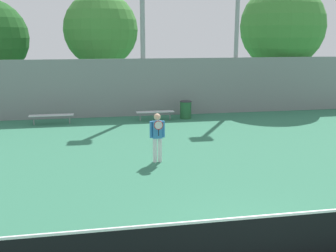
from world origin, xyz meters
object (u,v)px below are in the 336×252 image
tennis_net (268,237)px  bench_courtside_far (51,116)px  light_pole_center_back (237,15)px  tennis_player (157,135)px  trash_bin (186,110)px  tree_green_broad (282,26)px  light_pole_far_right (143,21)px  tree_green_tall (101,30)px  bench_courtside_near (155,112)px

tennis_net → bench_courtside_far: bearing=112.2°
tennis_net → light_pole_center_back: light_pole_center_back is taller
tennis_net → tennis_player: (-1.18, 6.47, 0.48)m
trash_bin → tennis_net: bearing=-96.0°
bench_courtside_far → tree_green_broad: bearing=14.8°
light_pole_far_right → light_pole_center_back: light_pole_center_back is taller
tree_green_broad → light_pole_center_back: bearing=-150.9°
tennis_player → light_pole_center_back: 11.17m
light_pole_far_right → light_pole_center_back: (5.24, -0.05, 0.39)m
tennis_player → light_pole_center_back: (5.77, 8.47, 4.44)m
trash_bin → tree_green_tall: 7.90m
bench_courtside_far → trash_bin: size_ratio=2.30×
tennis_player → trash_bin: tennis_player is taller
tennis_player → bench_courtside_near: bearing=81.8°
light_pole_far_right → tree_green_broad: bearing=12.7°
tennis_net → tree_green_broad: bearing=64.0°
tree_green_tall → light_pole_center_back: bearing=-27.3°
bench_courtside_near → tree_green_broad: size_ratio=0.26×
tennis_player → tree_green_broad: bearing=47.6°
light_pole_far_right → tennis_net: bearing=-87.5°
tennis_net → light_pole_far_right: 15.67m
light_pole_far_right → tree_green_tall: bearing=119.7°
tennis_net → tennis_player: bearing=100.3°
trash_bin → tree_green_tall: bearing=128.8°
tennis_net → tree_green_broad: (8.29, 16.99, 4.36)m
bench_courtside_far → tree_green_tall: size_ratio=0.31×
tennis_player → bench_courtside_near: size_ratio=0.88×
light_pole_far_right → tree_green_broad: (8.94, 2.01, -0.18)m
bench_courtside_near → tree_green_tall: (-2.55, 5.40, 4.21)m
bench_courtside_near → light_pole_center_back: light_pole_center_back is taller
bench_courtside_far → tree_green_tall: bearing=63.9°
tennis_net → tree_green_tall: tree_green_tall is taller
tennis_player → light_pole_center_back: light_pole_center_back is taller
trash_bin → bench_courtside_far: bearing=-178.6°
bench_courtside_far → tree_green_broad: size_ratio=0.29×
tennis_player → tree_green_tall: tree_green_tall is taller
tennis_player → tennis_net: bearing=-80.1°
light_pole_center_back → tree_green_broad: (3.70, 2.06, -0.57)m
tennis_net → light_pole_center_back: 16.39m
tennis_net → bench_courtside_far: tennis_net is taller
bench_courtside_near → light_pole_center_back: size_ratio=0.22×
tree_green_tall → bench_courtside_far: bearing=-116.1°
light_pole_center_back → bench_courtside_near: bearing=-161.9°
tennis_net → tree_green_tall: bearing=98.5°
tennis_player → light_pole_far_right: bearing=86.0°
light_pole_far_right → trash_bin: 5.21m
tennis_net → tree_green_broad: 19.40m
light_pole_center_back → tree_green_tall: (-7.39, 3.82, -0.78)m
bench_courtside_far → trash_bin: bearing=1.4°
bench_courtside_near → tree_green_broad: 10.28m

